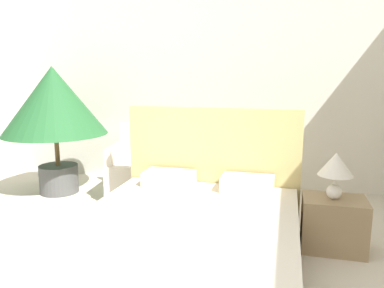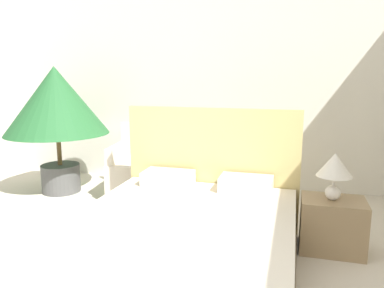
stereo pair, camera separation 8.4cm
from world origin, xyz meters
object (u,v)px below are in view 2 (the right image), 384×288
nightstand (332,225)px  table_lamp (335,168)px  potted_palm (56,105)px  armchair_near_window_left (139,174)px  bed (182,242)px  armchair_near_window_right (215,180)px

nightstand → table_lamp: size_ratio=1.30×
potted_palm → nightstand: size_ratio=3.04×
armchair_near_window_left → table_lamp: (2.29, -0.97, 0.47)m
armchair_near_window_left → potted_palm: (-1.12, -0.09, 0.88)m
potted_palm → nightstand: bearing=-14.1°
bed → nightstand: bearing=32.5°
armchair_near_window_left → table_lamp: size_ratio=2.20×
armchair_near_window_left → armchair_near_window_right: (1.02, 0.00, 0.00)m
nightstand → potted_palm: bearing=165.9°
armchair_near_window_right → nightstand: size_ratio=1.69×
nightstand → table_lamp: table_lamp is taller
table_lamp → potted_palm: bearing=165.6°
bed → nightstand: bed is taller
potted_palm → armchair_near_window_right: bearing=2.5°
potted_palm → nightstand: 3.66m
armchair_near_window_right → table_lamp: (1.27, -0.97, 0.47)m
armchair_near_window_left → armchair_near_window_right: size_ratio=1.00×
potted_palm → armchair_near_window_left: bearing=4.8°
armchair_near_window_left → armchair_near_window_right: same height
armchair_near_window_left → armchair_near_window_right: bearing=-6.4°
bed → armchair_near_window_left: (-1.12, 1.71, 0.03)m
armchair_near_window_right → potted_palm: size_ratio=0.55×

